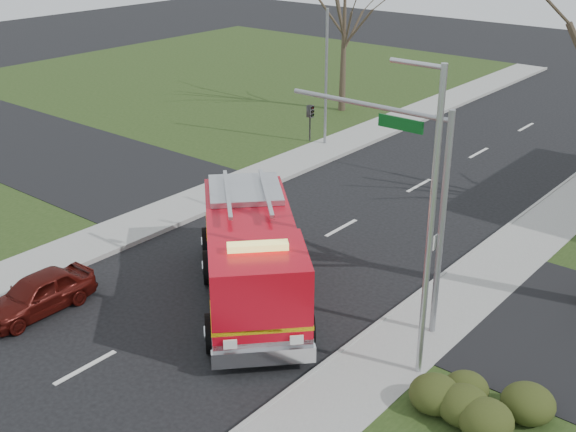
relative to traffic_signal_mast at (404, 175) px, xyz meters
The scene contains 10 objects.
ground 7.18m from the traffic_signal_mast, 163.94° to the right, with size 120.00×120.00×0.00m, color black.
sidewalk_right 4.97m from the traffic_signal_mast, 56.58° to the right, with size 2.40×80.00×0.15m, color gray.
sidewalk_left 12.41m from the traffic_signal_mast, behind, with size 2.40×80.00×0.15m, color gray.
hedge_corner 6.14m from the traffic_signal_mast, 33.41° to the right, with size 2.80×2.00×0.90m, color #293714.
bare_tree_left 23.97m from the traffic_signal_mast, 129.43° to the left, with size 4.50×4.50×9.00m.
traffic_signal_mast is the anchor object (origin of this frame).
streetlight_pole 2.78m from the traffic_signal_mast, 46.02° to the right, with size 1.48×0.16×8.40m.
utility_pole_far 17.38m from the traffic_signal_mast, 133.85° to the left, with size 0.14×0.14×7.00m, color gray.
fire_engine 5.55m from the traffic_signal_mast, 155.24° to the right, with size 7.75×7.55×3.26m.
parked_car_maroon 11.71m from the traffic_signal_mast, 143.20° to the right, with size 1.47×3.66×1.25m, color #470F0B.
Camera 1 is at (14.75, -15.16, 11.67)m, focal length 45.00 mm.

